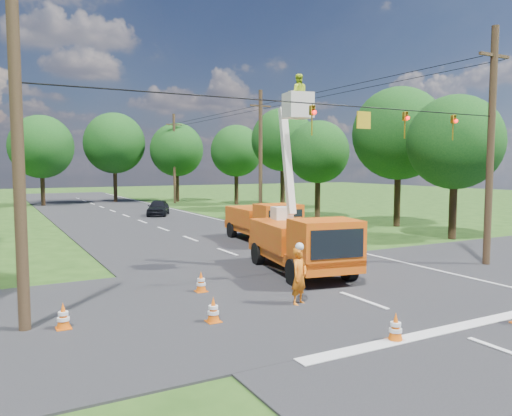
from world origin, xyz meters
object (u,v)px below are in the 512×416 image
ground_worker (299,276)px  pole_left (18,155)px  tree_right_b (399,134)px  tree_right_d (283,140)px  traffic_cone_5 (63,316)px  tree_right_a (455,142)px  tree_far_b (114,143)px  tree_right_c (318,152)px  pole_right_mid (261,154)px  traffic_cone_2 (273,251)px  second_truck (263,221)px  traffic_cone_3 (283,241)px  traffic_cone_7 (261,227)px  distant_car (158,208)px  tree_far_c (177,150)px  tree_right_e (236,151)px  traffic_cone_8 (201,282)px  traffic_cone_4 (213,310)px  pole_right_far (174,158)px  bucket_truck (302,232)px  traffic_cone_0 (396,327)px  tree_far_a (41,147)px  pole_right_near (491,145)px

ground_worker → pole_left: bearing=145.4°
tree_right_b → tree_right_d: tree_right_d is taller
traffic_cone_5 → tree_right_a: bearing=16.1°
tree_right_a → tree_far_b: (-10.50, 39.00, 1.25)m
tree_right_c → pole_right_mid: bearing=168.0°
tree_right_c → traffic_cone_2: bearing=-131.7°
second_truck → traffic_cone_3: 2.52m
traffic_cone_7 → tree_right_b: 11.80m
second_truck → tree_right_c: (9.93, 8.75, 4.15)m
ground_worker → distant_car: bearing=56.4°
ground_worker → traffic_cone_7: size_ratio=2.50×
traffic_cone_3 → tree_far_c: size_ratio=0.08×
traffic_cone_7 → tree_right_e: (8.80, 21.44, 5.45)m
traffic_cone_8 → pole_right_mid: bearing=55.9°
traffic_cone_4 → pole_right_far: pole_right_far is taller
traffic_cone_4 → pole_left: size_ratio=0.08×
traffic_cone_5 → ground_worker: bearing=-8.2°
traffic_cone_7 → pole_left: 20.28m
ground_worker → pole_right_far: bearing=51.2°
tree_far_c → tree_right_b: bearing=-79.6°
tree_right_c → tree_far_c: bearing=99.1°
bucket_truck → tree_right_b: tree_right_b is taller
second_truck → tree_right_e: tree_right_e is taller
traffic_cone_0 → tree_far_b: bearing=84.7°
traffic_cone_5 → tree_far_a: tree_far_a is taller
traffic_cone_8 → tree_right_b: 22.59m
tree_far_b → distant_car: bearing=-91.4°
traffic_cone_0 → traffic_cone_2: bearing=75.2°
tree_right_b → traffic_cone_2: bearing=-154.8°
second_truck → traffic_cone_2: 5.30m
tree_right_c → tree_right_e: (0.60, 16.00, 0.50)m
distant_car → pole_left: pole_left is taller
tree_right_d → second_truck: bearing=-124.5°
bucket_truck → pole_left: (-10.12, -2.39, 2.86)m
tree_right_c → traffic_cone_4: bearing=-131.3°
pole_right_far → pole_left: bearing=-114.2°
distant_car → traffic_cone_5: size_ratio=5.63×
pole_right_mid → tree_far_b: tree_far_b is taller
traffic_cone_0 → traffic_cone_8: bearing=109.6°
second_truck → traffic_cone_2: bearing=-109.6°
traffic_cone_3 → traffic_cone_4: (-8.06, -9.58, 0.00)m
second_truck → pole_left: bearing=-136.7°
second_truck → tree_right_a: (10.23, -4.25, 4.40)m
traffic_cone_8 → traffic_cone_3: bearing=42.0°
traffic_cone_4 → traffic_cone_5: bearing=159.8°
pole_right_near → tree_right_d: 27.77m
traffic_cone_0 → tree_right_a: 19.54m
ground_worker → tree_right_c: (15.16, 20.34, 4.42)m
pole_right_near → tree_right_e: size_ratio=1.16×
tree_right_b → traffic_cone_3: bearing=-160.9°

